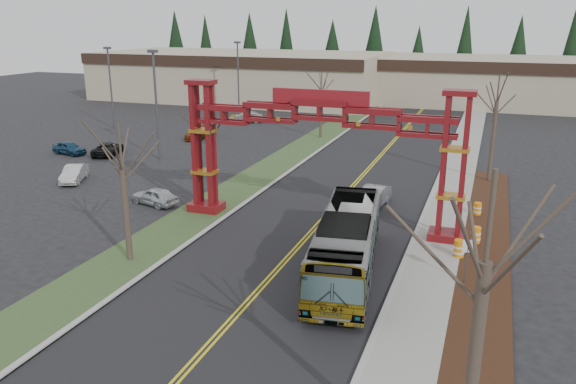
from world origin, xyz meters
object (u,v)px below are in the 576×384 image
at_px(transit_bus, 346,244).
at_px(bare_tree_right_far, 497,102).
at_px(parked_car_near_a, 155,196).
at_px(parked_car_near_c, 108,149).
at_px(parked_car_mid_b, 69,148).
at_px(parked_car_far_a, 246,117).
at_px(bare_tree_median_far, 321,90).
at_px(light_pole_near, 156,97).
at_px(bare_tree_median_mid, 208,135).
at_px(barrel_north, 477,209).
at_px(bare_tree_median_near, 122,165).
at_px(street_sign, 467,253).
at_px(bare_tree_right_near, 485,265).
at_px(light_pole_mid, 110,82).
at_px(gateway_arch, 319,133).
at_px(light_pole_far, 238,73).
at_px(retail_building_east, 498,81).
at_px(retail_building_west, 242,75).
at_px(parked_car_near_b, 74,174).
at_px(parked_car_mid_a, 199,133).
at_px(barrel_mid, 475,236).
at_px(silver_sedan, 372,197).
at_px(barrel_south, 459,249).

height_order(transit_bus, bare_tree_right_far, bare_tree_right_far).
xyz_separation_m(parked_car_near_a, bare_tree_right_far, (22.07, 14.50, 5.84)).
height_order(parked_car_near_c, parked_car_mid_b, parked_car_mid_b).
xyz_separation_m(parked_car_near_c, parked_car_far_a, (5.17, 21.04, 0.07)).
bearing_deg(bare_tree_median_far, light_pole_near, -127.04).
bearing_deg(bare_tree_right_far, bare_tree_median_mid, -142.33).
bearing_deg(barrel_north, bare_tree_median_near, -141.12).
bearing_deg(street_sign, bare_tree_right_near, -87.17).
xyz_separation_m(parked_car_mid_b, light_pole_mid, (-4.27, 12.76, 4.92)).
height_order(gateway_arch, light_pole_far, light_pole_far).
relative_size(gateway_arch, retail_building_east, 0.48).
height_order(bare_tree_right_far, barrel_north, bare_tree_right_far).
distance_m(parked_car_near_a, parked_car_far_a, 33.58).
distance_m(retail_building_west, light_pole_near, 43.49).
height_order(parked_car_near_b, light_pole_far, light_pole_far).
xyz_separation_m(bare_tree_median_near, bare_tree_right_far, (18.00, 23.27, 1.10)).
height_order(gateway_arch, light_pole_near, light_pole_near).
xyz_separation_m(parked_car_mid_a, barrel_mid, (30.12, -21.70, -0.11)).
distance_m(parked_car_mid_b, light_pole_mid, 14.33).
xyz_separation_m(bare_tree_right_near, barrel_north, (-0.52, 24.54, -6.54)).
bearing_deg(silver_sedan, bare_tree_right_near, -66.05).
distance_m(bare_tree_right_far, light_pole_far, 41.11).
bearing_deg(barrel_mid, light_pole_mid, 151.28).
xyz_separation_m(transit_bus, parked_car_mid_b, (-32.13, 16.96, -1.01)).
bearing_deg(retail_building_west, retail_building_east, 11.31).
height_order(silver_sedan, light_pole_far, light_pole_far).
bearing_deg(light_pole_mid, parked_car_near_a, -48.23).
bearing_deg(parked_car_near_b, bare_tree_median_near, -65.34).
bearing_deg(barrel_north, parked_car_mid_b, 172.12).
bearing_deg(light_pole_mid, bare_tree_median_far, 7.83).
distance_m(barrel_mid, barrel_north, 5.25).
height_order(parked_car_far_a, barrel_south, parked_car_far_a).
distance_m(parked_car_far_a, bare_tree_right_near, 60.17).
relative_size(parked_car_near_a, barrel_mid, 3.43).
distance_m(street_sign, barrel_south, 3.35).
distance_m(barrel_south, barrel_north, 7.72).
height_order(gateway_arch, bare_tree_right_near, bare_tree_right_near).
xyz_separation_m(silver_sedan, barrel_mid, (7.09, -4.76, -0.16)).
distance_m(silver_sedan, parked_car_mid_a, 28.59).
xyz_separation_m(bare_tree_median_near, barrel_mid, (17.57, 8.84, -4.83)).
bearing_deg(parked_car_near_b, parked_car_mid_a, 62.16).
height_order(bare_tree_median_near, light_pole_mid, light_pole_mid).
bearing_deg(bare_tree_median_far, parked_car_near_c, -138.22).
distance_m(bare_tree_right_near, light_pole_far, 66.65).
relative_size(light_pole_near, barrel_south, 9.27).
bearing_deg(light_pole_mid, parked_car_mid_b, -71.50).
height_order(bare_tree_median_near, light_pole_near, light_pole_near).
bearing_deg(parked_car_far_a, silver_sedan, 14.37).
height_order(bare_tree_right_near, barrel_north, bare_tree_right_near).
distance_m(bare_tree_right_near, bare_tree_right_far, 33.72).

